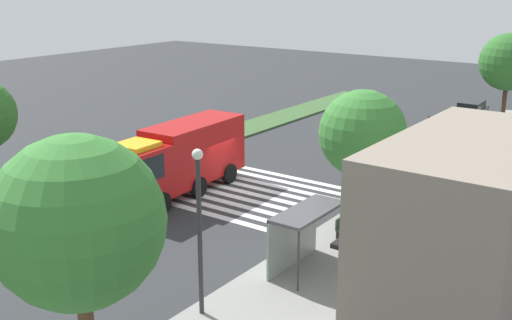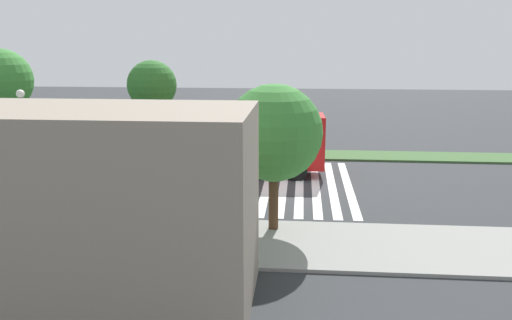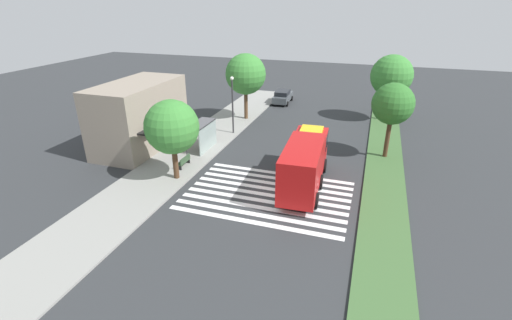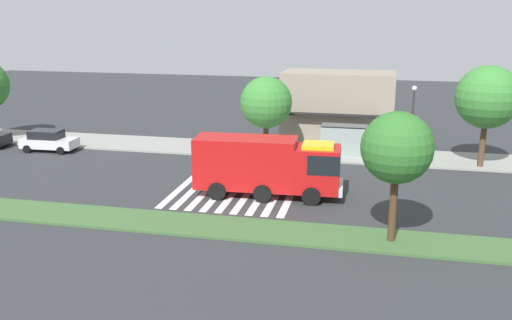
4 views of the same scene
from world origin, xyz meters
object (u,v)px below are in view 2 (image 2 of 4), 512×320
Objects in this scene: median_tree_far_west at (152,86)px; fire_truck at (246,142)px; bench_near_shelter at (225,220)px; street_lamp at (25,143)px; bus_stop_shelter at (131,188)px; sidewalk_tree_west at (274,133)px; median_tree_west at (0,80)px.

fire_truck is at bearing 141.46° from median_tree_far_west.
bench_near_shelter is 9.44m from street_lamp.
bench_near_shelter is at bearing 115.18° from median_tree_far_west.
fire_truck reaches higher than bus_stop_shelter.
fire_truck is 9.64m from median_tree_far_west.
sidewalk_tree_west is at bearing 100.08° from fire_truck.
median_tree_far_west reaches higher than bench_near_shelter.
sidewalk_tree_west is at bearing 121.59° from median_tree_far_west.
street_lamp is 10.94m from sidewalk_tree_west.
bench_near_shelter is 0.25× the size of median_tree_far_west.
median_tree_far_west is (7.40, -15.75, 4.24)m from bench_near_shelter.
bench_near_shelter is 4.20m from sidewalk_tree_west.
bench_near_shelter is at bearing 139.57° from median_tree_west.
median_tree_west is at bearing -36.75° from sidewalk_tree_west.
bench_near_shelter is 0.28× the size of street_lamp.
fire_truck is 1.26× the size of median_tree_west.
median_tree_west reaches higher than street_lamp.
sidewalk_tree_west is 0.95× the size of median_tree_far_west.
street_lamp reaches higher than bus_stop_shelter.
street_lamp is 0.89× the size of median_tree_far_west.
fire_truck is at bearing -88.93° from bench_near_shelter.
bus_stop_shelter is 2.19× the size of bench_near_shelter.
sidewalk_tree_west reaches higher than fire_truck.
bench_near_shelter is 0.22× the size of median_tree_west.
street_lamp is (8.91, -0.85, 2.98)m from bench_near_shelter.
fire_truck is 12.74m from street_lamp.
bus_stop_shelter is at bearing 132.61° from median_tree_west.
bench_near_shelter is at bearing 88.23° from fire_truck.
median_tree_far_west is at bearing 180.00° from median_tree_west.
median_tree_far_west is 0.89× the size of median_tree_west.
fire_truck is 1.42× the size of median_tree_far_west.
sidewalk_tree_west reaches higher than bench_near_shelter.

